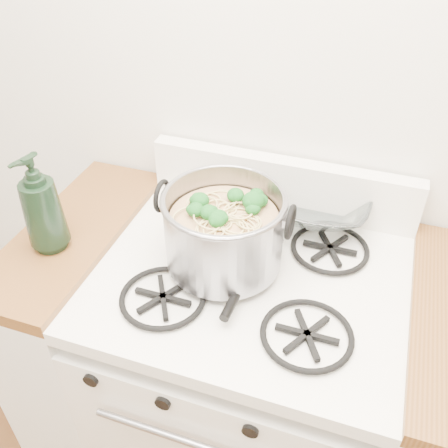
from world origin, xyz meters
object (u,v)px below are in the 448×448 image
Objects in this scene: gas_range at (245,385)px; stock_pot at (224,231)px; glass_bowl at (316,208)px; bottle at (41,203)px; spatula at (261,247)px.

stock_pot is at bearing 171.67° from gas_range.
glass_bowl is (0.18, 0.27, -0.08)m from stock_pot.
gas_range is at bearing 24.04° from bottle.
gas_range is 2.98× the size of spatula.
bottle is at bearing -150.23° from glass_bowl.
stock_pot is 1.21× the size of bottle.
bottle reaches higher than gas_range.
gas_range is at bearing -8.33° from stock_pot.
spatula is 1.16× the size of bottle.
spatula is at bearing 86.63° from gas_range.
gas_range is 0.81m from bottle.
gas_range is 2.84× the size of stock_pot.
bottle is (-0.52, -0.15, 0.12)m from spatula.
stock_pot is 2.77× the size of glass_bowl.
glass_bowl reaches higher than spatula.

